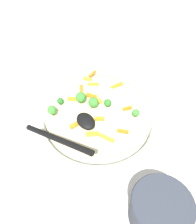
# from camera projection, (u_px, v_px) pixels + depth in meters

# --- Properties ---
(ground_plane) EXTENTS (2.40, 2.40, 0.00)m
(ground_plane) POSITION_uv_depth(u_px,v_px,m) (98.00, 127.00, 0.66)
(ground_plane) COLOR beige
(serving_bowl) EXTENTS (0.35, 0.35, 0.05)m
(serving_bowl) POSITION_uv_depth(u_px,v_px,m) (98.00, 121.00, 0.64)
(serving_bowl) COLOR silver
(serving_bowl) RESTS_ON ground_plane
(pasta_mound) EXTENTS (0.31, 0.29, 0.07)m
(pasta_mound) POSITION_uv_depth(u_px,v_px,m) (98.00, 109.00, 0.60)
(pasta_mound) COLOR beige
(pasta_mound) RESTS_ON serving_bowl
(carrot_piece_0) EXTENTS (0.03, 0.02, 0.01)m
(carrot_piece_0) POSITION_uv_depth(u_px,v_px,m) (88.00, 79.00, 0.64)
(carrot_piece_0) COLOR orange
(carrot_piece_0) RESTS_ON pasta_mound
(carrot_piece_1) EXTENTS (0.01, 0.04, 0.01)m
(carrot_piece_1) POSITION_uv_depth(u_px,v_px,m) (77.00, 124.00, 0.53)
(carrot_piece_1) COLOR orange
(carrot_piece_1) RESTS_ON pasta_mound
(carrot_piece_2) EXTENTS (0.03, 0.01, 0.01)m
(carrot_piece_2) POSITION_uv_depth(u_px,v_px,m) (98.00, 100.00, 0.57)
(carrot_piece_2) COLOR orange
(carrot_piece_2) RESTS_ON pasta_mound
(carrot_piece_3) EXTENTS (0.04, 0.03, 0.01)m
(carrot_piece_3) POSITION_uv_depth(u_px,v_px,m) (107.00, 138.00, 0.50)
(carrot_piece_3) COLOR orange
(carrot_piece_3) RESTS_ON pasta_mound
(carrot_piece_4) EXTENTS (0.03, 0.03, 0.01)m
(carrot_piece_4) POSITION_uv_depth(u_px,v_px,m) (73.00, 99.00, 0.58)
(carrot_piece_4) COLOR orange
(carrot_piece_4) RESTS_ON pasta_mound
(carrot_piece_5) EXTENTS (0.02, 0.03, 0.01)m
(carrot_piece_5) POSITION_uv_depth(u_px,v_px,m) (93.00, 134.00, 0.51)
(carrot_piece_5) COLOR orange
(carrot_piece_5) RESTS_ON pasta_mound
(carrot_piece_6) EXTENTS (0.02, 0.03, 0.01)m
(carrot_piece_6) POSITION_uv_depth(u_px,v_px,m) (99.00, 119.00, 0.53)
(carrot_piece_6) COLOR orange
(carrot_piece_6) RESTS_ON pasta_mound
(carrot_piece_7) EXTENTS (0.03, 0.03, 0.01)m
(carrot_piece_7) POSITION_uv_depth(u_px,v_px,m) (93.00, 85.00, 0.62)
(carrot_piece_7) COLOR orange
(carrot_piece_7) RESTS_ON pasta_mound
(carrot_piece_8) EXTENTS (0.02, 0.03, 0.01)m
(carrot_piece_8) POSITION_uv_depth(u_px,v_px,m) (93.00, 74.00, 0.66)
(carrot_piece_8) COLOR orange
(carrot_piece_8) RESTS_ON pasta_mound
(carrot_piece_9) EXTENTS (0.03, 0.03, 0.01)m
(carrot_piece_9) POSITION_uv_depth(u_px,v_px,m) (91.00, 96.00, 0.58)
(carrot_piece_9) COLOR orange
(carrot_piece_9) RESTS_ON pasta_mound
(carrot_piece_10) EXTENTS (0.01, 0.03, 0.01)m
(carrot_piece_10) POSITION_uv_depth(u_px,v_px,m) (127.00, 108.00, 0.56)
(carrot_piece_10) COLOR orange
(carrot_piece_10) RESTS_ON pasta_mound
(carrot_piece_11) EXTENTS (0.02, 0.03, 0.01)m
(carrot_piece_11) POSITION_uv_depth(u_px,v_px,m) (121.00, 132.00, 0.51)
(carrot_piece_11) COLOR orange
(carrot_piece_11) RESTS_ON pasta_mound
(carrot_piece_12) EXTENTS (0.01, 0.04, 0.01)m
(carrot_piece_12) POSITION_uv_depth(u_px,v_px,m) (117.00, 86.00, 0.62)
(carrot_piece_12) COLOR orange
(carrot_piece_12) RESTS_ON pasta_mound
(carrot_piece_13) EXTENTS (0.03, 0.02, 0.01)m
(carrot_piece_13) POSITION_uv_depth(u_px,v_px,m) (81.00, 89.00, 0.61)
(carrot_piece_13) COLOR orange
(carrot_piece_13) RESTS_ON pasta_mound
(broccoli_floret_0) EXTENTS (0.02, 0.02, 0.02)m
(broccoli_floret_0) POSITION_uv_depth(u_px,v_px,m) (108.00, 103.00, 0.55)
(broccoli_floret_0) COLOR #296820
(broccoli_floret_0) RESTS_ON pasta_mound
(broccoli_floret_1) EXTENTS (0.02, 0.02, 0.03)m
(broccoli_floret_1) POSITION_uv_depth(u_px,v_px,m) (52.00, 110.00, 0.54)
(broccoli_floret_1) COLOR #377928
(broccoli_floret_1) RESTS_ON pasta_mound
(broccoli_floret_2) EXTENTS (0.02, 0.02, 0.02)m
(broccoli_floret_2) POSITION_uv_depth(u_px,v_px,m) (60.00, 101.00, 0.57)
(broccoli_floret_2) COLOR #205B1C
(broccoli_floret_2) RESTS_ON pasta_mound
(broccoli_floret_3) EXTENTS (0.02, 0.02, 0.02)m
(broccoli_floret_3) POSITION_uv_depth(u_px,v_px,m) (136.00, 113.00, 0.54)
(broccoli_floret_3) COLOR #377928
(broccoli_floret_3) RESTS_ON pasta_mound
(broccoli_floret_4) EXTENTS (0.03, 0.03, 0.03)m
(broccoli_floret_4) POSITION_uv_depth(u_px,v_px,m) (81.00, 97.00, 0.56)
(broccoli_floret_4) COLOR #377928
(broccoli_floret_4) RESTS_ON pasta_mound
(broccoli_floret_5) EXTENTS (0.03, 0.03, 0.03)m
(broccoli_floret_5) POSITION_uv_depth(u_px,v_px,m) (93.00, 103.00, 0.55)
(broccoli_floret_5) COLOR #377928
(broccoli_floret_5) RESTS_ON pasta_mound
(serving_spoon) EXTENTS (0.18, 0.15, 0.08)m
(serving_spoon) POSITION_uv_depth(u_px,v_px,m) (74.00, 128.00, 0.48)
(serving_spoon) COLOR black
(serving_spoon) RESTS_ON pasta_mound
(companion_bowl) EXTENTS (0.13, 0.13, 0.08)m
(companion_bowl) POSITION_uv_depth(u_px,v_px,m) (160.00, 209.00, 0.45)
(companion_bowl) COLOR #333842
(companion_bowl) RESTS_ON ground_plane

